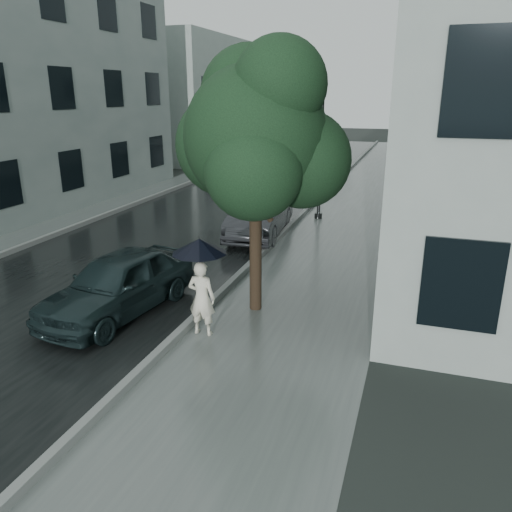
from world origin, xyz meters
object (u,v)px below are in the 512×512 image
(street_tree, at_px, (257,134))
(car_far, at_px, (260,214))
(lamp_post, at_px, (317,135))
(pedestrian, at_px, (202,298))
(car_near, at_px, (118,283))

(street_tree, height_order, car_far, street_tree)
(lamp_post, bearing_deg, car_far, -121.49)
(street_tree, relative_size, car_far, 1.32)
(pedestrian, xyz_separation_m, lamp_post, (0.13, 9.82, 2.28))
(pedestrian, distance_m, street_tree, 3.38)
(pedestrian, distance_m, car_near, 2.09)
(street_tree, xyz_separation_m, car_far, (-1.69, 5.47, -2.99))
(pedestrian, bearing_deg, car_far, -81.05)
(car_near, distance_m, car_far, 6.76)
(lamp_post, distance_m, car_far, 3.83)
(pedestrian, bearing_deg, car_near, -9.43)
(pedestrian, xyz_separation_m, car_near, (-2.06, 0.35, -0.08))
(lamp_post, relative_size, car_near, 1.37)
(car_near, xyz_separation_m, car_far, (0.97, 6.69, 0.03))
(pedestrian, distance_m, lamp_post, 10.08)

